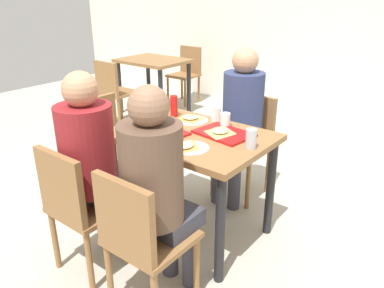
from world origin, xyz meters
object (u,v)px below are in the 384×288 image
(tray_red_near, at_px, (159,132))
(foil_bundle, at_px, (143,115))
(paper_plate_center, at_px, (193,120))
(pizza_slice_a, at_px, (162,130))
(person_far_side, at_px, (240,114))
(pizza_slice_d, at_px, (185,146))
(person_in_brown_jacket, at_px, (157,183))
(background_table, at_px, (153,69))
(pizza_slice_b, at_px, (220,131))
(chair_near_right, at_px, (140,236))
(plastic_cup_a, at_px, (216,114))
(plastic_cup_c, at_px, (153,113))
(person_in_red, at_px, (93,157))
(paper_plate_near_edge, at_px, (191,148))
(pizza_slice_c, at_px, (190,118))
(main_table, at_px, (192,149))
(chair_near_left, at_px, (78,203))
(tray_red_far, at_px, (224,133))
(background_chair_far, at_px, (187,70))
(condiment_bottle, at_px, (174,106))
(soda_can, at_px, (251,139))
(plastic_cup_b, at_px, (163,142))
(plastic_cup_d, at_px, (225,120))
(chair_far_side, at_px, (247,138))
(background_chair_near, at_px, (113,89))
(chair_left_end, at_px, (107,140))

(tray_red_near, height_order, foil_bundle, foil_bundle)
(paper_plate_center, bearing_deg, pizza_slice_a, -90.60)
(person_far_side, xyz_separation_m, pizza_slice_d, (0.12, -0.85, 0.04))
(person_in_brown_jacket, height_order, background_table, person_in_brown_jacket)
(pizza_slice_b, bearing_deg, chair_near_right, -83.71)
(plastic_cup_a, height_order, background_table, plastic_cup_a)
(tray_red_near, relative_size, plastic_cup_c, 3.60)
(person_far_side, bearing_deg, chair_near_right, -79.50)
(person_in_red, distance_m, paper_plate_near_edge, 0.58)
(pizza_slice_a, xyz_separation_m, pizza_slice_c, (-0.03, 0.33, -0.01))
(main_table, bearing_deg, chair_near_left, -108.59)
(tray_red_far, xyz_separation_m, background_chair_far, (-2.35, 2.54, -0.28))
(chair_near_right, bearing_deg, pizza_slice_a, 122.79)
(tray_red_near, xyz_separation_m, condiment_bottle, (-0.15, 0.34, 0.07))
(tray_red_near, bearing_deg, soda_can, 13.75)
(main_table, xyz_separation_m, plastic_cup_b, (0.03, -0.32, 0.17))
(paper_plate_center, bearing_deg, paper_plate_near_edge, -53.38)
(plastic_cup_d, xyz_separation_m, background_chair_far, (-2.27, 2.41, -0.32))
(chair_far_side, distance_m, plastic_cup_d, 0.61)
(pizza_slice_c, distance_m, background_chair_far, 3.16)
(plastic_cup_c, bearing_deg, person_far_side, 54.02)
(paper_plate_center, relative_size, pizza_slice_b, 0.91)
(chair_near_right, bearing_deg, tray_red_far, 95.02)
(tray_red_near, bearing_deg, background_chair_far, 125.52)
(person_far_side, bearing_deg, chair_near_left, -100.50)
(chair_near_right, bearing_deg, background_chair_near, 141.22)
(tray_red_far, bearing_deg, person_far_side, 109.44)
(person_in_red, distance_m, pizza_slice_c, 0.83)
(chair_near_left, distance_m, foil_bundle, 0.83)
(person_in_brown_jacket, xyz_separation_m, plastic_cup_d, (-0.15, 0.86, 0.07))
(paper_plate_center, relative_size, plastic_cup_a, 2.20)
(foil_bundle, xyz_separation_m, background_chair_far, (-1.73, 2.68, -0.32))
(paper_plate_near_edge, bearing_deg, foil_bundle, 162.30)
(chair_near_left, height_order, plastic_cup_d, plastic_cup_d)
(main_table, bearing_deg, person_in_red, -112.42)
(tray_red_near, distance_m, plastic_cup_b, 0.28)
(background_chair_far, bearing_deg, plastic_cup_b, -53.59)
(paper_plate_center, bearing_deg, chair_near_left, -96.04)
(pizza_slice_b, height_order, background_chair_far, background_chair_far)
(chair_near_left, bearing_deg, plastic_cup_a, 77.96)
(plastic_cup_b, bearing_deg, condiment_bottle, 124.27)
(chair_left_end, relative_size, person_in_red, 0.67)
(paper_plate_near_edge, xyz_separation_m, pizza_slice_a, (-0.31, 0.09, 0.02))
(chair_far_side, xyz_separation_m, condiment_bottle, (-0.33, -0.55, 0.35))
(main_table, distance_m, plastic_cup_a, 0.36)
(pizza_slice_b, xyz_separation_m, background_table, (-2.33, 1.83, -0.16))
(pizza_slice_b, distance_m, plastic_cup_d, 0.16)
(tray_red_far, bearing_deg, background_chair_near, 155.37)
(paper_plate_center, xyz_separation_m, pizza_slice_d, (0.28, -0.43, 0.01))
(soda_can, bearing_deg, main_table, -177.53)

